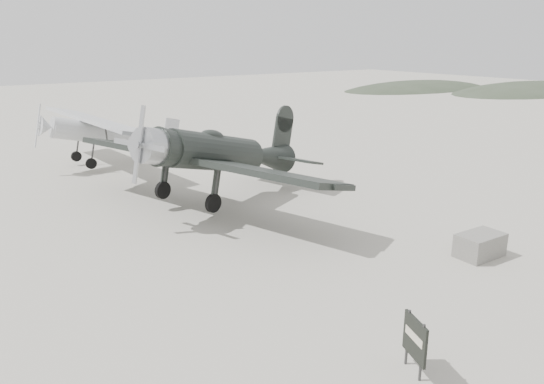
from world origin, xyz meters
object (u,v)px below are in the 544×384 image
Objects in this scene: highwing_monoplane at (107,129)px; sign_board at (415,340)px; lowwing_monoplane at (221,154)px; equipment_block at (480,245)px.

highwing_monoplane is 24.01m from sign_board.
lowwing_monoplane is 8.37× the size of equipment_block.
lowwing_monoplane is at bearing 113.14° from equipment_block.
equipment_block is 7.73m from sign_board.
lowwing_monoplane is 13.77m from sign_board.
sign_board is (-7.03, -3.18, 0.42)m from equipment_block.
equipment_block is (6.04, -20.78, -1.72)m from highwing_monoplane.
equipment_block is (4.38, -10.25, -1.94)m from lowwing_monoplane.
lowwing_monoplane is 11.31m from equipment_block.
highwing_monoplane reaches higher than equipment_block.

